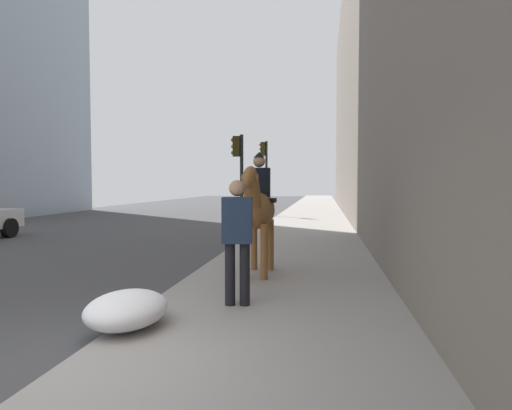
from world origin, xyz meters
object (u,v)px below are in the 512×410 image
(pedestrian_greeting, at_px, (237,234))
(traffic_light_near_curb, at_px, (239,167))
(mounted_horse_near, at_px, (258,208))
(traffic_light_far_curb, at_px, (265,167))

(pedestrian_greeting, relative_size, traffic_light_near_curb, 0.49)
(mounted_horse_near, distance_m, traffic_light_near_curb, 7.62)
(pedestrian_greeting, xyz_separation_m, traffic_light_near_curb, (9.40, 1.75, 1.24))
(traffic_light_near_curb, relative_size, traffic_light_far_curb, 0.87)
(mounted_horse_near, bearing_deg, traffic_light_near_curb, -166.33)
(traffic_light_far_curb, bearing_deg, traffic_light_near_curb, -179.25)
(pedestrian_greeting, height_order, traffic_light_near_curb, traffic_light_near_curb)
(pedestrian_greeting, relative_size, traffic_light_far_curb, 0.43)
(traffic_light_near_curb, height_order, traffic_light_far_curb, traffic_light_far_curb)
(pedestrian_greeting, height_order, traffic_light_far_curb, traffic_light_far_curb)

